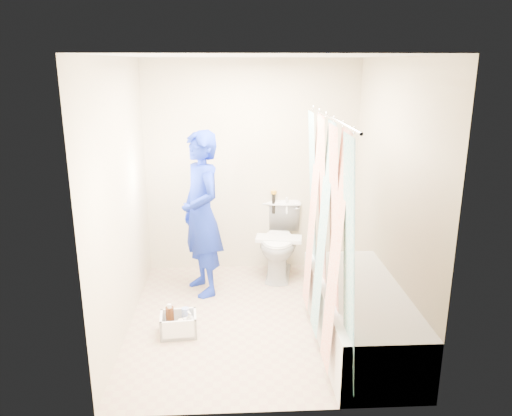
{
  "coord_description": "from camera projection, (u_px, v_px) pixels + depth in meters",
  "views": [
    {
      "loc": [
        -0.24,
        -4.24,
        2.35
      ],
      "look_at": [
        -0.01,
        0.26,
        1.03
      ],
      "focal_mm": 35.0,
      "sensor_mm": 36.0,
      "label": 1
    }
  ],
  "objects": [
    {
      "name": "tank_lid",
      "position": [
        279.0,
        239.0,
        5.5
      ],
      "size": [
        0.53,
        0.3,
        0.04
      ],
      "primitive_type": "cube",
      "rotation": [
        0.0,
        0.0,
        -0.17
      ],
      "color": "silver",
      "rests_on": "toilet"
    },
    {
      "name": "bathtub",
      "position": [
        359.0,
        314.0,
        4.3
      ],
      "size": [
        0.7,
        1.75,
        0.5
      ],
      "color": "silver",
      "rests_on": "ground"
    },
    {
      "name": "wall_front",
      "position": [
        270.0,
        252.0,
        3.15
      ],
      "size": [
        2.4,
        0.02,
        2.4
      ],
      "primitive_type": "cube",
      "color": "#BFB193",
      "rests_on": "ground"
    },
    {
      "name": "ceiling",
      "position": [
        259.0,
        56.0,
        4.06
      ],
      "size": [
        2.4,
        2.6,
        0.02
      ],
      "primitive_type": "cube",
      "color": "white",
      "rests_on": "wall_back"
    },
    {
      "name": "cleaning_caddy",
      "position": [
        180.0,
        325.0,
        4.46
      ],
      "size": [
        0.34,
        0.28,
        0.25
      ],
      "rotation": [
        0.0,
        0.0,
        0.09
      ],
      "color": "white",
      "rests_on": "ground"
    },
    {
      "name": "curtain_rod",
      "position": [
        330.0,
        117.0,
        3.81
      ],
      "size": [
        0.02,
        1.9,
        0.02
      ],
      "primitive_type": "cylinder",
      "rotation": [
        1.57,
        0.0,
        0.0
      ],
      "color": "silver",
      "rests_on": "wall_back"
    },
    {
      "name": "shower_curtain",
      "position": [
        325.0,
        232.0,
        4.07
      ],
      "size": [
        0.06,
        1.75,
        1.8
      ],
      "primitive_type": "cube",
      "color": "white",
      "rests_on": "curtain_rod"
    },
    {
      "name": "floor",
      "position": [
        258.0,
        320.0,
        4.74
      ],
      "size": [
        2.6,
        2.6,
        0.0
      ],
      "primitive_type": "plane",
      "color": "tan",
      "rests_on": "ground"
    },
    {
      "name": "wall_left",
      "position": [
        121.0,
        200.0,
        4.34
      ],
      "size": [
        0.02,
        2.6,
        2.4
      ],
      "primitive_type": "cube",
      "color": "#BFB193",
      "rests_on": "ground"
    },
    {
      "name": "wall_right",
      "position": [
        392.0,
        196.0,
        4.46
      ],
      "size": [
        0.02,
        2.6,
        2.4
      ],
      "primitive_type": "cube",
      "color": "#BFB193",
      "rests_on": "ground"
    },
    {
      "name": "wall_back",
      "position": [
        252.0,
        168.0,
        5.64
      ],
      "size": [
        2.4,
        0.02,
        2.4
      ],
      "primitive_type": "cube",
      "color": "#BFB193",
      "rests_on": "ground"
    },
    {
      "name": "toilet",
      "position": [
        279.0,
        241.0,
        5.64
      ],
      "size": [
        0.58,
        0.87,
        0.82
      ],
      "primitive_type": "imported",
      "rotation": [
        0.0,
        0.0,
        -0.17
      ],
      "color": "white",
      "rests_on": "ground"
    },
    {
      "name": "tank_internals",
      "position": [
        277.0,
        202.0,
        5.74
      ],
      "size": [
        0.2,
        0.07,
        0.27
      ],
      "color": "black",
      "rests_on": "toilet"
    },
    {
      "name": "plumber",
      "position": [
        201.0,
        214.0,
        5.1
      ],
      "size": [
        0.64,
        0.74,
        1.71
      ],
      "primitive_type": "imported",
      "rotation": [
        0.0,
        0.0,
        -1.13
      ],
      "color": "#102EA7",
      "rests_on": "ground"
    }
  ]
}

